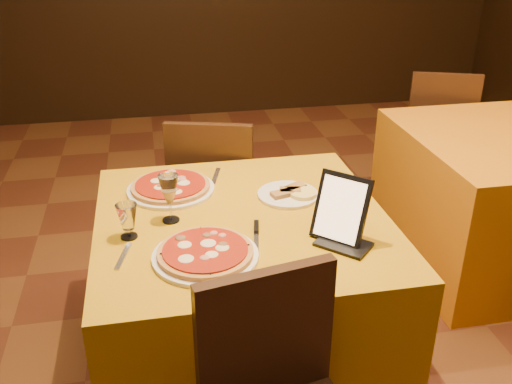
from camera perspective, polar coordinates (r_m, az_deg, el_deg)
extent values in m
cube|color=#5E2D19|center=(2.66, 0.20, -16.30)|extent=(6.00, 7.00, 0.01)
cube|color=#BF8C0C|center=(2.37, -1.30, -10.46)|extent=(1.10, 1.10, 0.75)
cube|color=#C8750C|center=(3.42, 23.53, -0.63)|extent=(1.10, 1.10, 0.75)
cylinder|color=white|center=(1.93, -5.08, -6.39)|extent=(0.36, 0.36, 0.01)
cylinder|color=#AD4C23|center=(1.92, -5.10, -5.99)|extent=(0.32, 0.32, 0.02)
cylinder|color=white|center=(2.39, -8.51, 0.25)|extent=(0.36, 0.36, 0.01)
cylinder|color=#AD4C23|center=(2.39, -8.54, 0.60)|extent=(0.33, 0.33, 0.02)
cylinder|color=white|center=(2.33, 3.20, -0.27)|extent=(0.25, 0.25, 0.01)
cylinder|color=olive|center=(2.32, 3.21, 0.11)|extent=(0.15, 0.15, 0.02)
cube|color=black|center=(1.99, 8.49, -1.65)|extent=(0.20, 0.20, 0.23)
cube|color=#AEAEB4|center=(2.01, 0.03, -4.84)|extent=(0.06, 0.21, 0.01)
cube|color=silver|center=(1.98, -13.13, -6.26)|extent=(0.06, 0.16, 0.01)
cube|color=silver|center=(2.50, -4.05, 1.58)|extent=(0.07, 0.17, 0.01)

